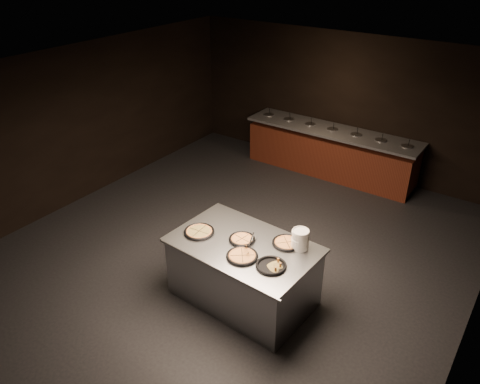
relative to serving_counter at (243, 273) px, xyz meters
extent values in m
cube|color=black|center=(-0.75, 0.77, -0.45)|extent=(7.00, 8.00, 0.01)
cube|color=black|center=(-0.75, 0.77, 2.46)|extent=(7.00, 8.00, 0.01)
cube|color=black|center=(-0.75, 4.77, 1.00)|extent=(7.00, 0.01, 2.90)
cube|color=black|center=(-4.25, 0.77, 1.00)|extent=(0.01, 8.00, 2.90)
cube|color=#602716|center=(-0.75, 4.34, -0.02)|extent=(3.60, 0.75, 0.85)
cube|color=#58585D|center=(-0.75, 4.34, 0.53)|extent=(3.70, 0.83, 0.05)
cube|color=#37200C|center=(-0.75, 4.34, -0.41)|extent=(3.60, 0.69, 0.08)
cylinder|color=silver|center=(-2.30, 4.34, 0.53)|extent=(0.22, 0.22, 0.08)
cylinder|color=#466629|center=(-2.30, 4.34, 0.56)|extent=(0.19, 0.19, 0.02)
cylinder|color=black|center=(-2.27, 4.32, 0.64)|extent=(0.04, 0.10, 0.19)
cylinder|color=silver|center=(-1.78, 4.34, 0.53)|extent=(0.22, 0.22, 0.08)
cylinder|color=#466629|center=(-1.78, 4.34, 0.56)|extent=(0.19, 0.19, 0.02)
cylinder|color=black|center=(-1.75, 4.32, 0.64)|extent=(0.04, 0.10, 0.19)
cylinder|color=silver|center=(-1.26, 4.34, 0.53)|extent=(0.22, 0.22, 0.08)
cylinder|color=#466629|center=(-1.26, 4.34, 0.56)|extent=(0.19, 0.19, 0.02)
cylinder|color=black|center=(-1.23, 4.32, 0.64)|extent=(0.04, 0.10, 0.19)
cylinder|color=silver|center=(-0.75, 4.34, 0.53)|extent=(0.22, 0.22, 0.08)
cylinder|color=#466629|center=(-0.75, 4.34, 0.56)|extent=(0.19, 0.19, 0.02)
cylinder|color=black|center=(-0.72, 4.32, 0.64)|extent=(0.04, 0.10, 0.19)
cylinder|color=silver|center=(-0.23, 4.34, 0.53)|extent=(0.22, 0.22, 0.08)
cylinder|color=#466629|center=(-0.23, 4.34, 0.56)|extent=(0.19, 0.19, 0.02)
cylinder|color=black|center=(-0.20, 4.32, 0.64)|extent=(0.04, 0.10, 0.19)
cylinder|color=silver|center=(0.29, 4.34, 0.53)|extent=(0.22, 0.22, 0.08)
cylinder|color=#466629|center=(0.29, 4.34, 0.56)|extent=(0.19, 0.19, 0.02)
cylinder|color=black|center=(0.32, 4.32, 0.64)|extent=(0.04, 0.10, 0.19)
cylinder|color=silver|center=(0.80, 4.34, 0.53)|extent=(0.22, 0.22, 0.08)
cylinder|color=#466629|center=(0.80, 4.34, 0.56)|extent=(0.19, 0.19, 0.02)
cylinder|color=black|center=(0.83, 4.32, 0.64)|extent=(0.04, 0.10, 0.19)
cube|color=silver|center=(0.00, 0.00, -0.03)|extent=(1.93, 1.25, 0.84)
cube|color=silver|center=(0.00, 0.00, 0.47)|extent=(2.01, 1.33, 0.04)
cylinder|color=silver|center=(0.00, -0.61, 0.47)|extent=(1.95, 0.16, 0.04)
cylinder|color=silver|center=(0.66, 0.35, 0.62)|extent=(0.23, 0.23, 0.27)
cylinder|color=black|center=(-0.65, -0.13, 0.49)|extent=(0.40, 0.40, 0.01)
torus|color=black|center=(-0.65, -0.13, 0.51)|extent=(0.43, 0.43, 0.04)
torus|color=#B0682D|center=(-0.65, -0.13, 0.51)|extent=(0.36, 0.36, 0.03)
cylinder|color=tan|center=(-0.65, -0.13, 0.51)|extent=(0.32, 0.32, 0.02)
cube|color=black|center=(-0.65, -0.13, 0.52)|extent=(0.03, 0.32, 0.00)
cube|color=black|center=(-0.65, -0.13, 0.52)|extent=(0.32, 0.03, 0.00)
cylinder|color=black|center=(-0.06, 0.06, 0.49)|extent=(0.34, 0.34, 0.01)
torus|color=black|center=(-0.06, 0.06, 0.51)|extent=(0.36, 0.36, 0.04)
torus|color=#B0682D|center=(-0.06, 0.06, 0.51)|extent=(0.30, 0.30, 0.03)
cylinder|color=#EAA755|center=(-0.06, 0.06, 0.51)|extent=(0.26, 0.26, 0.02)
cube|color=black|center=(-0.06, 0.06, 0.52)|extent=(0.04, 0.25, 0.00)
cube|color=black|center=(-0.06, 0.06, 0.52)|extent=(0.25, 0.04, 0.00)
cylinder|color=black|center=(0.48, 0.33, 0.49)|extent=(0.37, 0.37, 0.01)
torus|color=black|center=(0.48, 0.33, 0.51)|extent=(0.39, 0.39, 0.04)
torus|color=#B0682D|center=(0.48, 0.33, 0.51)|extent=(0.33, 0.33, 0.03)
cylinder|color=#EAA755|center=(0.48, 0.33, 0.51)|extent=(0.29, 0.29, 0.02)
cube|color=black|center=(0.48, 0.33, 0.52)|extent=(0.21, 0.21, 0.00)
cube|color=black|center=(0.48, 0.33, 0.52)|extent=(0.21, 0.21, 0.00)
cylinder|color=black|center=(0.15, -0.25, 0.49)|extent=(0.39, 0.39, 0.01)
torus|color=black|center=(0.15, -0.25, 0.51)|extent=(0.41, 0.41, 0.04)
torus|color=#B0682D|center=(0.15, -0.25, 0.51)|extent=(0.35, 0.35, 0.03)
cylinder|color=#EAA755|center=(0.15, -0.25, 0.51)|extent=(0.31, 0.31, 0.02)
cube|color=black|center=(0.15, -0.25, 0.52)|extent=(0.25, 0.20, 0.00)
cube|color=black|center=(0.15, -0.25, 0.52)|extent=(0.20, 0.25, 0.00)
cylinder|color=black|center=(0.56, -0.21, 0.49)|extent=(0.37, 0.37, 0.01)
torus|color=black|center=(0.56, -0.21, 0.51)|extent=(0.39, 0.39, 0.04)
cube|color=silver|center=(0.04, 0.18, 0.51)|extent=(0.11, 0.12, 0.00)
cylinder|color=black|center=(0.10, 0.04, 0.58)|extent=(0.07, 0.18, 0.12)
cylinder|color=silver|center=(0.07, 0.11, 0.53)|extent=(0.04, 0.09, 0.08)
cube|color=silver|center=(0.27, -0.24, 0.51)|extent=(0.15, 0.15, 0.00)
cylinder|color=black|center=(0.14, -0.14, 0.59)|extent=(0.16, 0.17, 0.15)
cylinder|color=silver|center=(0.20, -0.19, 0.54)|extent=(0.08, 0.08, 0.09)
camera|label=1|loc=(2.90, -4.23, 4.12)|focal=35.00mm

